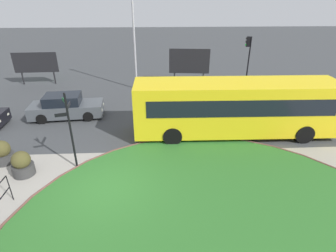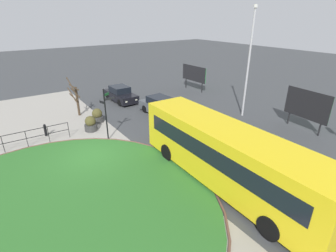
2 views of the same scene
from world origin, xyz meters
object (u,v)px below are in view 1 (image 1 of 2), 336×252
at_px(traffic_light_near, 248,51).
at_px(billboard_right, 189,62).
at_px(car_near_lane, 66,107).
at_px(planter_kerbside, 22,165).
at_px(billboard_left, 36,63).
at_px(planter_near_signpost, 2,153).
at_px(lamppost_tall, 134,31).
at_px(bus_yellow, 236,107).
at_px(signpost_directional, 70,127).

relative_size(traffic_light_near, billboard_right, 1.20).
height_order(car_near_lane, planter_kerbside, car_near_lane).
xyz_separation_m(billboard_left, planter_near_signpost, (3.02, -12.53, -1.34)).
bearing_deg(car_near_lane, traffic_light_near, 18.05).
bearing_deg(planter_kerbside, traffic_light_near, 41.27).
height_order(lamppost_tall, planter_near_signpost, lamppost_tall).
height_order(bus_yellow, billboard_left, bus_yellow).
bearing_deg(planter_near_signpost, billboard_right, 50.05).
bearing_deg(billboard_right, lamppost_tall, -156.93).
height_order(billboard_right, planter_kerbside, billboard_right).
height_order(lamppost_tall, billboard_left, lamppost_tall).
relative_size(bus_yellow, billboard_left, 2.98).
bearing_deg(bus_yellow, traffic_light_near, -109.96).
xyz_separation_m(car_near_lane, planter_near_signpost, (-1.48, -5.15, -0.20)).
bearing_deg(billboard_right, signpost_directional, -111.82).
bearing_deg(billboard_left, signpost_directional, -65.97).
xyz_separation_m(signpost_directional, billboard_right, (6.68, 12.66, -0.16)).
height_order(car_near_lane, planter_near_signpost, car_near_lane).
bearing_deg(billboard_left, billboard_right, -4.19).
bearing_deg(car_near_lane, planter_near_signpost, -110.84).
bearing_deg(billboard_right, traffic_light_near, -11.22).
bearing_deg(lamppost_tall, signpost_directional, -100.78).
relative_size(car_near_lane, billboard_right, 1.33).
height_order(bus_yellow, billboard_right, bus_yellow).
distance_m(traffic_light_near, planter_kerbside, 17.96).
relative_size(lamppost_tall, billboard_right, 2.49).
distance_m(signpost_directional, car_near_lane, 6.17).
bearing_deg(lamppost_tall, car_near_lane, -126.56).
distance_m(signpost_directional, bus_yellow, 8.55).
height_order(lamppost_tall, planter_kerbside, lamppost_tall).
bearing_deg(car_near_lane, bus_yellow, -20.28).
distance_m(billboard_left, planter_near_signpost, 12.96).
distance_m(traffic_light_near, billboard_right, 4.89).
xyz_separation_m(signpost_directional, lamppost_tall, (2.15, 11.27, 2.55)).
height_order(signpost_directional, traffic_light_near, traffic_light_near).
bearing_deg(lamppost_tall, bus_yellow, -54.88).
height_order(car_near_lane, billboard_right, billboard_right).
height_order(signpost_directional, planter_kerbside, signpost_directional).
relative_size(signpost_directional, traffic_light_near, 0.87).
relative_size(car_near_lane, planter_kerbside, 4.01).
xyz_separation_m(traffic_light_near, billboard_left, (-17.73, 1.81, -1.18)).
xyz_separation_m(car_near_lane, planter_kerbside, (-0.14, -6.16, -0.19)).
bearing_deg(billboard_right, planter_near_signpost, -123.94).
xyz_separation_m(bus_yellow, car_near_lane, (-10.04, 2.78, -0.93)).
xyz_separation_m(signpost_directional, bus_yellow, (8.04, 2.89, -0.44)).
bearing_deg(signpost_directional, planter_kerbside, -167.24).
bearing_deg(planter_near_signpost, billboard_left, 103.56).
height_order(traffic_light_near, billboard_left, traffic_light_near).
distance_m(car_near_lane, billboard_left, 8.72).
bearing_deg(car_near_lane, planter_kerbside, -96.06).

